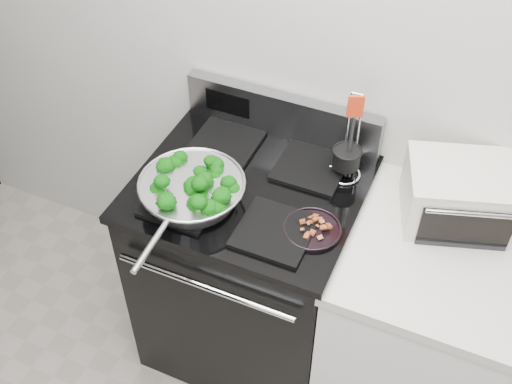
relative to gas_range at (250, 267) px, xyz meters
The scene contains 8 objects.
back_wall 0.97m from the gas_range, 48.22° to the left, with size 4.00×0.02×2.70m, color beige.
gas_range is the anchor object (origin of this frame).
counter 0.69m from the gas_range, ahead, with size 0.62×0.68×0.92m.
skillet 0.56m from the gas_range, 131.80° to the right, with size 0.37×0.58×0.08m.
broccoli_pile 0.58m from the gas_range, 132.25° to the right, with size 0.29×0.29×0.10m, color black, non-canonical shape.
bacon_plate 0.57m from the gas_range, 22.75° to the right, with size 0.19×0.19×0.04m.
utensil_holder 0.63m from the gas_range, 31.56° to the left, with size 0.12×0.12×0.36m.
toaster_oven 0.89m from the gas_range, 13.38° to the left, with size 0.43×0.37×0.21m.
Camera 1 is at (0.38, -0.06, 2.51)m, focal length 45.00 mm.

